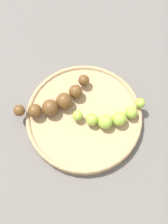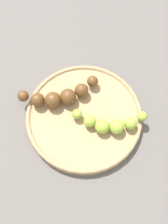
% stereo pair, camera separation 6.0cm
% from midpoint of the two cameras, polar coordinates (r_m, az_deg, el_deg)
% --- Properties ---
extents(ground_plane, '(2.40, 2.40, 0.00)m').
position_cam_midpoint_polar(ground_plane, '(0.64, -2.69, -1.66)').
color(ground_plane, '#56514C').
extents(fruit_bowl, '(0.26, 0.26, 0.02)m').
position_cam_midpoint_polar(fruit_bowl, '(0.63, -2.74, -1.25)').
color(fruit_bowl, '#A08259').
rests_on(fruit_bowl, ground_plane).
extents(banana_overripe, '(0.09, 0.17, 0.04)m').
position_cam_midpoint_polar(banana_overripe, '(0.62, -8.47, 1.77)').
color(banana_overripe, '#593819').
rests_on(banana_overripe, fruit_bowl).
extents(banana_green, '(0.10, 0.14, 0.03)m').
position_cam_midpoint_polar(banana_green, '(0.60, 2.73, -1.38)').
color(banana_green, '#8CAD38').
rests_on(banana_green, fruit_bowl).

